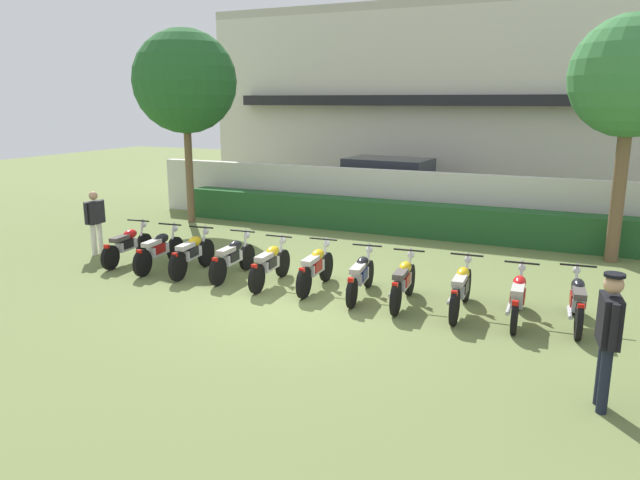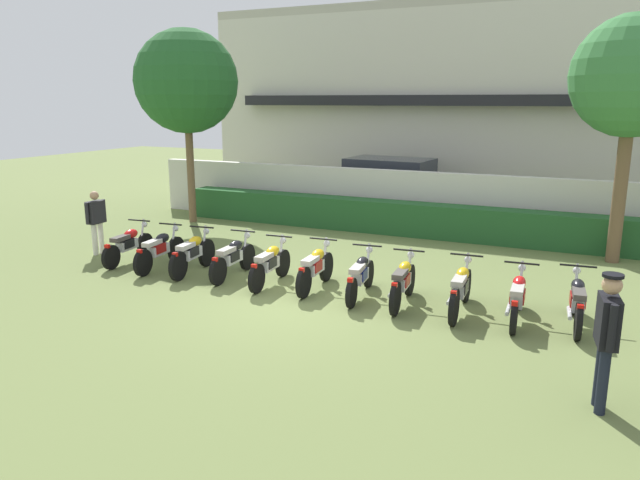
{
  "view_description": "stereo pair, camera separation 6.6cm",
  "coord_description": "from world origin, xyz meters",
  "px_view_note": "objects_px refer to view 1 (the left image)",
  "views": [
    {
      "loc": [
        4.97,
        -9.59,
        3.75
      ],
      "look_at": [
        0.0,
        1.18,
        0.98
      ],
      "focal_mm": 33.61,
      "sensor_mm": 36.0,
      "label": 1
    },
    {
      "loc": [
        5.03,
        -9.57,
        3.75
      ],
      "look_at": [
        0.0,
        1.18,
        0.98
      ],
      "focal_mm": 33.61,
      "sensor_mm": 36.0,
      "label": 2
    }
  ],
  "objects_px": {
    "tree_far_side": "(632,78)",
    "motorcycle_in_row_6": "(361,275)",
    "motorcycle_in_row_7": "(403,281)",
    "motorcycle_in_row_5": "(315,268)",
    "motorcycle_in_row_3": "(233,257)",
    "motorcycle_in_row_9": "(518,297)",
    "parked_car": "(392,187)",
    "motorcycle_in_row_10": "(577,301)",
    "motorcycle_in_row_4": "(270,264)",
    "inspector_person": "(95,218)",
    "motorcycle_in_row_8": "(461,288)",
    "officer_0": "(609,329)",
    "motorcycle_in_row_0": "(127,245)",
    "motorcycle_in_row_1": "(159,250)",
    "motorcycle_in_row_2": "(192,253)",
    "tree_near_inspector": "(185,82)"
  },
  "relations": [
    {
      "from": "motorcycle_in_row_8",
      "to": "motorcycle_in_row_3",
      "type": "bearing_deg",
      "value": 85.41
    },
    {
      "from": "motorcycle_in_row_6",
      "to": "motorcycle_in_row_9",
      "type": "bearing_deg",
      "value": -98.39
    },
    {
      "from": "motorcycle_in_row_2",
      "to": "motorcycle_in_row_7",
      "type": "bearing_deg",
      "value": -97.15
    },
    {
      "from": "motorcycle_in_row_8",
      "to": "motorcycle_in_row_10",
      "type": "xyz_separation_m",
      "value": [
        1.92,
        0.16,
        -0.01
      ]
    },
    {
      "from": "motorcycle_in_row_3",
      "to": "motorcycle_in_row_7",
      "type": "xyz_separation_m",
      "value": [
        3.87,
        -0.17,
        0.01
      ]
    },
    {
      "from": "motorcycle_in_row_0",
      "to": "motorcycle_in_row_10",
      "type": "distance_m",
      "value": 9.78
    },
    {
      "from": "motorcycle_in_row_4",
      "to": "inspector_person",
      "type": "relative_size",
      "value": 1.17
    },
    {
      "from": "motorcycle_in_row_8",
      "to": "officer_0",
      "type": "height_order",
      "value": "officer_0"
    },
    {
      "from": "motorcycle_in_row_2",
      "to": "motorcycle_in_row_5",
      "type": "height_order",
      "value": "motorcycle_in_row_2"
    },
    {
      "from": "motorcycle_in_row_5",
      "to": "motorcycle_in_row_6",
      "type": "relative_size",
      "value": 0.98
    },
    {
      "from": "motorcycle_in_row_0",
      "to": "motorcycle_in_row_6",
      "type": "height_order",
      "value": "motorcycle_in_row_0"
    },
    {
      "from": "motorcycle_in_row_9",
      "to": "motorcycle_in_row_10",
      "type": "bearing_deg",
      "value": -83.15
    },
    {
      "from": "parked_car",
      "to": "motorcycle_in_row_10",
      "type": "xyz_separation_m",
      "value": [
        6.0,
        -8.32,
        -0.49
      ]
    },
    {
      "from": "motorcycle_in_row_10",
      "to": "inspector_person",
      "type": "relative_size",
      "value": 1.18
    },
    {
      "from": "tree_far_side",
      "to": "motorcycle_in_row_2",
      "type": "height_order",
      "value": "tree_far_side"
    },
    {
      "from": "motorcycle_in_row_1",
      "to": "motorcycle_in_row_3",
      "type": "distance_m",
      "value": 1.89
    },
    {
      "from": "motorcycle_in_row_1",
      "to": "motorcycle_in_row_4",
      "type": "height_order",
      "value": "same"
    },
    {
      "from": "tree_near_inspector",
      "to": "motorcycle_in_row_8",
      "type": "relative_size",
      "value": 2.98
    },
    {
      "from": "motorcycle_in_row_3",
      "to": "motorcycle_in_row_7",
      "type": "height_order",
      "value": "motorcycle_in_row_7"
    },
    {
      "from": "motorcycle_in_row_7",
      "to": "motorcycle_in_row_5",
      "type": "bearing_deg",
      "value": 80.36
    },
    {
      "from": "motorcycle_in_row_2",
      "to": "motorcycle_in_row_8",
      "type": "height_order",
      "value": "same"
    },
    {
      "from": "motorcycle_in_row_6",
      "to": "motorcycle_in_row_7",
      "type": "relative_size",
      "value": 1.03
    },
    {
      "from": "motorcycle_in_row_3",
      "to": "motorcycle_in_row_5",
      "type": "xyz_separation_m",
      "value": [
        1.98,
        -0.01,
        0.01
      ]
    },
    {
      "from": "motorcycle_in_row_5",
      "to": "motorcycle_in_row_3",
      "type": "bearing_deg",
      "value": 86.24
    },
    {
      "from": "motorcycle_in_row_0",
      "to": "officer_0",
      "type": "bearing_deg",
      "value": -111.9
    },
    {
      "from": "motorcycle_in_row_3",
      "to": "motorcycle_in_row_9",
      "type": "height_order",
      "value": "motorcycle_in_row_3"
    },
    {
      "from": "motorcycle_in_row_3",
      "to": "motorcycle_in_row_10",
      "type": "distance_m",
      "value": 6.87
    },
    {
      "from": "motorcycle_in_row_3",
      "to": "inspector_person",
      "type": "xyz_separation_m",
      "value": [
        -4.16,
        0.28,
        0.48
      ]
    },
    {
      "from": "tree_far_side",
      "to": "motorcycle_in_row_2",
      "type": "bearing_deg",
      "value": -149.38
    },
    {
      "from": "motorcycle_in_row_5",
      "to": "motorcycle_in_row_9",
      "type": "bearing_deg",
      "value": -95.85
    },
    {
      "from": "tree_far_side",
      "to": "motorcycle_in_row_8",
      "type": "distance_m",
      "value": 6.8
    },
    {
      "from": "motorcycle_in_row_1",
      "to": "motorcycle_in_row_8",
      "type": "xyz_separation_m",
      "value": [
        6.83,
        -0.03,
        0.01
      ]
    },
    {
      "from": "motorcycle_in_row_4",
      "to": "motorcycle_in_row_9",
      "type": "distance_m",
      "value": 4.94
    },
    {
      "from": "motorcycle_in_row_8",
      "to": "motorcycle_in_row_1",
      "type": "bearing_deg",
      "value": 86.9
    },
    {
      "from": "inspector_person",
      "to": "motorcycle_in_row_5",
      "type": "bearing_deg",
      "value": -2.69
    },
    {
      "from": "motorcycle_in_row_7",
      "to": "motorcycle_in_row_8",
      "type": "xyz_separation_m",
      "value": [
        1.07,
        0.02,
        0.01
      ]
    },
    {
      "from": "tree_far_side",
      "to": "motorcycle_in_row_9",
      "type": "relative_size",
      "value": 3.01
    },
    {
      "from": "motorcycle_in_row_0",
      "to": "motorcycle_in_row_9",
      "type": "relative_size",
      "value": 1.0
    },
    {
      "from": "tree_far_side",
      "to": "motorcycle_in_row_6",
      "type": "xyz_separation_m",
      "value": [
        -4.49,
        -4.97,
        -3.8
      ]
    },
    {
      "from": "parked_car",
      "to": "motorcycle_in_row_1",
      "type": "bearing_deg",
      "value": -103.91
    },
    {
      "from": "tree_far_side",
      "to": "motorcycle_in_row_7",
      "type": "xyz_separation_m",
      "value": [
        -3.6,
        -5.07,
        -3.79
      ]
    },
    {
      "from": "tree_far_side",
      "to": "officer_0",
      "type": "height_order",
      "value": "tree_far_side"
    },
    {
      "from": "tree_far_side",
      "to": "motorcycle_in_row_7",
      "type": "bearing_deg",
      "value": -125.41
    },
    {
      "from": "parked_car",
      "to": "motorcycle_in_row_6",
      "type": "relative_size",
      "value": 2.45
    },
    {
      "from": "motorcycle_in_row_4",
      "to": "motorcycle_in_row_5",
      "type": "distance_m",
      "value": 1.0
    },
    {
      "from": "motorcycle_in_row_9",
      "to": "motorcycle_in_row_8",
      "type": "bearing_deg",
      "value": 86.54
    },
    {
      "from": "tree_far_side",
      "to": "motorcycle_in_row_5",
      "type": "bearing_deg",
      "value": -138.27
    },
    {
      "from": "motorcycle_in_row_2",
      "to": "inspector_person",
      "type": "relative_size",
      "value": 1.17
    },
    {
      "from": "inspector_person",
      "to": "motorcycle_in_row_2",
      "type": "bearing_deg",
      "value": -7.05
    },
    {
      "from": "tree_far_side",
      "to": "motorcycle_in_row_6",
      "type": "relative_size",
      "value": 2.99
    }
  ]
}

